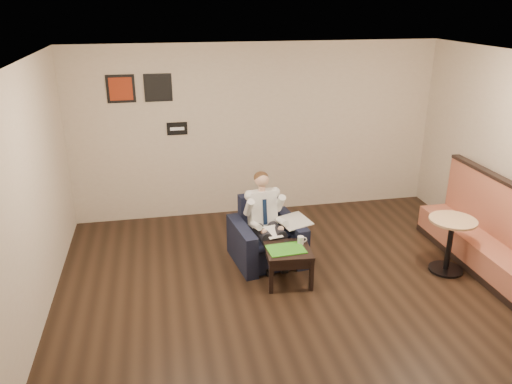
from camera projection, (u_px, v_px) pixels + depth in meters
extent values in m
plane|color=black|center=(308.00, 307.00, 5.91)|extent=(6.00, 6.00, 0.00)
cube|color=beige|center=(258.00, 131.00, 8.14)|extent=(6.00, 0.02, 2.80)
cube|color=beige|center=(18.00, 220.00, 4.85)|extent=(0.02, 6.00, 2.80)
cube|color=white|center=(319.00, 65.00, 4.90)|extent=(6.00, 6.00, 0.02)
cube|color=black|center=(177.00, 129.00, 7.85)|extent=(0.32, 0.02, 0.20)
cube|color=maroon|center=(121.00, 89.00, 7.47)|extent=(0.42, 0.03, 0.42)
cube|color=black|center=(158.00, 88.00, 7.57)|extent=(0.42, 0.03, 0.42)
cube|color=black|center=(267.00, 232.00, 6.81)|extent=(1.01, 1.01, 0.86)
cube|color=white|center=(272.00, 232.00, 6.60)|extent=(0.25, 0.32, 0.01)
cube|color=silver|center=(294.00, 221.00, 6.79)|extent=(0.46, 0.53, 0.01)
cube|color=black|center=(288.00, 265.00, 6.37)|extent=(0.61, 0.61, 0.47)
cube|color=green|center=(286.00, 249.00, 6.26)|extent=(0.49, 0.36, 0.01)
cylinder|color=white|center=(301.00, 240.00, 6.41)|extent=(0.09, 0.09, 0.10)
cube|color=black|center=(290.00, 242.00, 6.45)|extent=(0.16, 0.11, 0.01)
cube|color=#AB5B42|center=(483.00, 224.00, 6.68)|extent=(0.55, 2.32, 1.18)
cylinder|color=tan|center=(449.00, 245.00, 6.57)|extent=(0.78, 0.78, 0.75)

